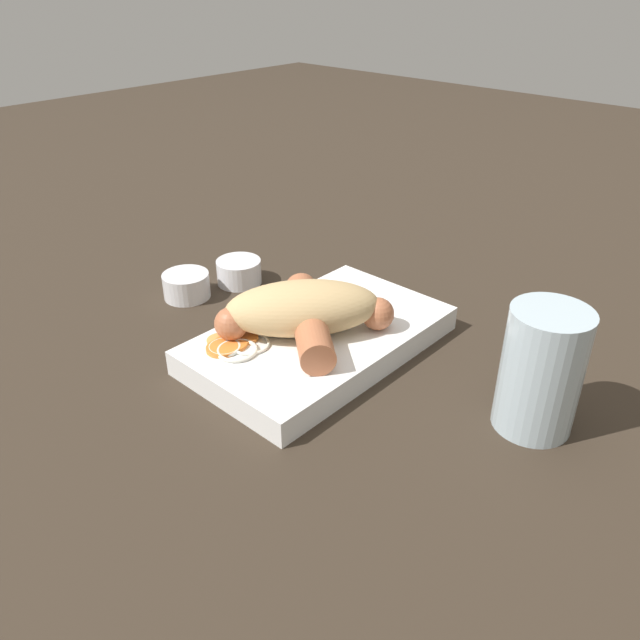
% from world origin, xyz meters
% --- Properties ---
extents(ground_plane, '(3.00, 3.00, 0.00)m').
position_xyz_m(ground_plane, '(0.00, 0.00, 0.00)').
color(ground_plane, '#33281E').
extents(food_tray, '(0.27, 0.16, 0.03)m').
position_xyz_m(food_tray, '(0.00, 0.00, 0.01)').
color(food_tray, white).
rests_on(food_tray, ground_plane).
extents(bread_roll, '(0.17, 0.16, 0.05)m').
position_xyz_m(bread_roll, '(-0.02, 0.01, 0.05)').
color(bread_roll, tan).
rests_on(bread_roll, food_tray).
extents(sausage, '(0.15, 0.14, 0.03)m').
position_xyz_m(sausage, '(-0.02, 0.00, 0.04)').
color(sausage, '#B26642').
rests_on(sausage, food_tray).
extents(pickled_veggies, '(0.07, 0.07, 0.00)m').
position_xyz_m(pickled_veggies, '(-0.08, 0.04, 0.03)').
color(pickled_veggies, '#F99E4C').
rests_on(pickled_veggies, food_tray).
extents(condiment_cup_near, '(0.06, 0.06, 0.03)m').
position_xyz_m(condiment_cup_near, '(0.05, 0.18, 0.01)').
color(condiment_cup_near, white).
rests_on(condiment_cup_near, ground_plane).
extents(condiment_cup_far, '(0.06, 0.06, 0.03)m').
position_xyz_m(condiment_cup_far, '(-0.02, 0.20, 0.01)').
color(condiment_cup_far, white).
rests_on(condiment_cup_far, ground_plane).
extents(drink_glass, '(0.07, 0.07, 0.11)m').
position_xyz_m(drink_glass, '(0.04, -0.22, 0.06)').
color(drink_glass, silver).
rests_on(drink_glass, ground_plane).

